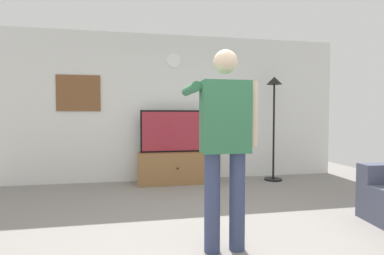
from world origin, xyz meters
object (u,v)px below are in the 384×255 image
wall_clock (174,60)px  person_standing_nearer_lamp (225,137)px  framed_picture (79,93)px  tv_stand (176,168)px  television (176,131)px  floor_lamp (274,106)px

wall_clock → person_standing_nearer_lamp: wall_clock is taller
framed_picture → person_standing_nearer_lamp: 3.45m
tv_stand → person_standing_nearer_lamp: bearing=-87.8°
tv_stand → person_standing_nearer_lamp: 2.70m
wall_clock → framed_picture: size_ratio=0.35×
television → wall_clock: (0.00, 0.24, 1.30)m
television → framed_picture: bearing=171.6°
wall_clock → floor_lamp: 2.04m
person_standing_nearer_lamp → framed_picture: bearing=121.7°
tv_stand → floor_lamp: 2.12m
floor_lamp → television: bearing=175.4°
tv_stand → framed_picture: bearing=170.1°
television → person_standing_nearer_lamp: size_ratio=0.70×
tv_stand → television: television is taller
floor_lamp → wall_clock: bearing=167.9°
television → framed_picture: size_ratio=1.68×
television → framed_picture: 1.83m
wall_clock → floor_lamp: bearing=-12.1°
framed_picture → floor_lamp: floor_lamp is taller
wall_clock → person_standing_nearer_lamp: (0.10, -2.89, -1.21)m
wall_clock → tv_stand: bearing=-90.0°
television → framed_picture: framed_picture is taller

